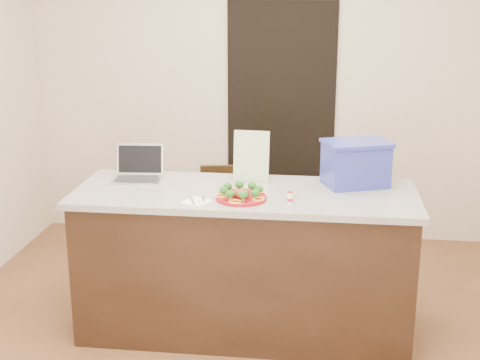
# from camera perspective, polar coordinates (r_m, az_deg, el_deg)

# --- Properties ---
(ground) EXTENTS (4.00, 4.00, 0.00)m
(ground) POSITION_cam_1_polar(r_m,az_deg,el_deg) (4.16, -0.01, -14.20)
(ground) COLOR brown
(ground) RESTS_ON ground
(room_shell) EXTENTS (4.00, 4.00, 4.00)m
(room_shell) POSITION_cam_1_polar(r_m,az_deg,el_deg) (3.62, -0.01, 8.52)
(room_shell) COLOR white
(room_shell) RESTS_ON ground
(doorway) EXTENTS (0.90, 0.02, 2.00)m
(doorway) POSITION_cam_1_polar(r_m,az_deg,el_deg) (5.66, 3.51, 4.93)
(doorway) COLOR black
(doorway) RESTS_ON ground
(island) EXTENTS (2.06, 0.76, 0.92)m
(island) POSITION_cam_1_polar(r_m,az_deg,el_deg) (4.17, 0.42, -6.98)
(island) COLOR black
(island) RESTS_ON ground
(plate) EXTENTS (0.30, 0.30, 0.02)m
(plate) POSITION_cam_1_polar(r_m,az_deg,el_deg) (3.85, 0.11, -1.49)
(plate) COLOR maroon
(plate) RESTS_ON island
(meatballs) EXTENTS (0.11, 0.12, 0.04)m
(meatballs) POSITION_cam_1_polar(r_m,az_deg,el_deg) (3.84, 0.02, -1.11)
(meatballs) COLOR brown
(meatballs) RESTS_ON plate
(broccoli) EXTENTS (0.25, 0.25, 0.04)m
(broccoli) POSITION_cam_1_polar(r_m,az_deg,el_deg) (3.84, 0.11, -0.83)
(broccoli) COLOR #164813
(broccoli) RESTS_ON plate
(pepper_rings) EXTENTS (0.29, 0.29, 0.01)m
(pepper_rings) POSITION_cam_1_polar(r_m,az_deg,el_deg) (3.85, 0.11, -1.35)
(pepper_rings) COLOR yellow
(pepper_rings) RESTS_ON plate
(napkin) EXTENTS (0.18, 0.18, 0.01)m
(napkin) POSITION_cam_1_polar(r_m,az_deg,el_deg) (3.81, -3.70, -1.86)
(napkin) COLOR white
(napkin) RESTS_ON island
(fork) EXTENTS (0.05, 0.15, 0.00)m
(fork) POSITION_cam_1_polar(r_m,az_deg,el_deg) (3.82, -3.98, -1.73)
(fork) COLOR silver
(fork) RESTS_ON napkin
(knife) EXTENTS (0.04, 0.18, 0.01)m
(knife) POSITION_cam_1_polar(r_m,az_deg,el_deg) (3.79, -3.30, -1.86)
(knife) COLOR white
(knife) RESTS_ON napkin
(yogurt_bottle) EXTENTS (0.03, 0.03, 0.07)m
(yogurt_bottle) POSITION_cam_1_polar(r_m,az_deg,el_deg) (3.79, 4.30, -1.58)
(yogurt_bottle) COLOR white
(yogurt_bottle) RESTS_ON island
(laptop) EXTENTS (0.32, 0.26, 0.22)m
(laptop) POSITION_cam_1_polar(r_m,az_deg,el_deg) (4.31, -8.68, 0.87)
(laptop) COLOR #BCBBC0
(laptop) RESTS_ON island
(leaflet) EXTENTS (0.23, 0.06, 0.32)m
(leaflet) POSITION_cam_1_polar(r_m,az_deg,el_deg) (4.18, 0.97, 2.05)
(leaflet) COLOR white
(leaflet) RESTS_ON island
(blue_box) EXTENTS (0.46, 0.39, 0.28)m
(blue_box) POSITION_cam_1_polar(r_m,az_deg,el_deg) (4.15, 9.85, 1.43)
(blue_box) COLOR #293196
(blue_box) RESTS_ON island
(chair) EXTENTS (0.42, 0.42, 0.83)m
(chair) POSITION_cam_1_polar(r_m,az_deg,el_deg) (4.95, -1.41, -3.04)
(chair) COLOR black
(chair) RESTS_ON ground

